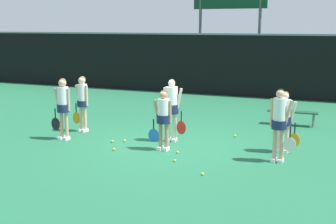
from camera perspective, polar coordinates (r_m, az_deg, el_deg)
name	(u,v)px	position (r m, az deg, el deg)	size (l,w,h in m)	color
ground_plane	(167,145)	(12.93, -0.14, -4.05)	(140.00, 140.00, 0.00)	#216642
fence_windscreen	(248,65)	(21.65, 9.74, 5.64)	(60.00, 0.08, 2.88)	black
scoreboard	(230,7)	(22.94, 7.53, 12.62)	(3.57, 0.15, 5.27)	#515156
bench_courtside	(293,113)	(15.92, 14.96, -0.14)	(1.63, 0.40, 0.47)	#19472D
player_0	(63,103)	(13.69, -12.69, 1.04)	(0.66, 0.36, 1.77)	tan
player_1	(163,115)	(12.24, -0.59, -0.37)	(0.67, 0.37, 1.60)	tan
player_2	(280,119)	(11.46, 13.45, -0.85)	(0.65, 0.36, 1.79)	tan
player_3	(82,99)	(14.61, -10.41, 1.58)	(0.62, 0.34, 1.72)	beige
player_4	(172,105)	(13.15, 0.47, 0.88)	(0.67, 0.40, 1.77)	beige
player_5	(284,117)	(12.38, 14.00, -0.58)	(0.67, 0.40, 1.60)	beige
tennis_ball_0	(125,141)	(13.32, -5.32, -3.51)	(0.07, 0.07, 0.07)	#CCE033
tennis_ball_1	(114,149)	(12.46, -6.61, -4.52)	(0.07, 0.07, 0.07)	#CCE033
tennis_ball_2	(235,136)	(13.98, 8.19, -2.89)	(0.07, 0.07, 0.07)	#CCE033
tennis_ball_3	(175,160)	(11.38, 0.82, -5.93)	(0.07, 0.07, 0.07)	#CCE033
tennis_ball_4	(203,174)	(10.43, 4.23, -7.53)	(0.07, 0.07, 0.07)	#CCE033
tennis_ball_5	(112,141)	(13.31, -6.79, -3.56)	(0.07, 0.07, 0.07)	#CCE033
tennis_ball_6	(177,152)	(12.11, 1.16, -4.91)	(0.07, 0.07, 0.07)	#CCE033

